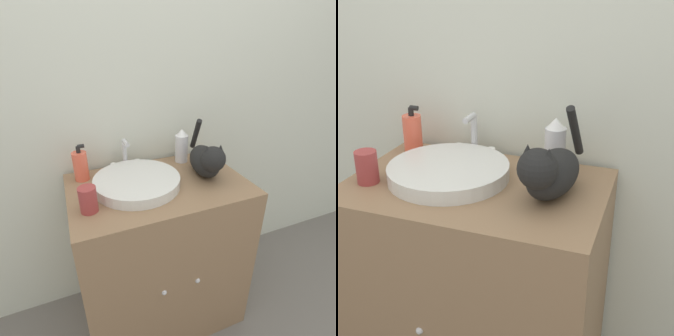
% 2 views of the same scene
% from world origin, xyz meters
% --- Properties ---
extents(wall_back, '(6.00, 0.05, 2.50)m').
position_xyz_m(wall_back, '(0.00, 0.59, 1.25)').
color(wall_back, silver).
rests_on(wall_back, ground_plane).
extents(vanity_cabinet, '(0.83, 0.56, 0.87)m').
position_xyz_m(vanity_cabinet, '(0.00, 0.27, 0.44)').
color(vanity_cabinet, '#8C6B4C').
rests_on(vanity_cabinet, ground_plane).
extents(sink_basin, '(0.40, 0.40, 0.05)m').
position_xyz_m(sink_basin, '(-0.10, 0.29, 0.90)').
color(sink_basin, silver).
rests_on(sink_basin, vanity_cabinet).
extents(faucet, '(0.16, 0.09, 0.16)m').
position_xyz_m(faucet, '(-0.10, 0.50, 0.94)').
color(faucet, silver).
rests_on(faucet, vanity_cabinet).
extents(cat, '(0.18, 0.39, 0.25)m').
position_xyz_m(cat, '(0.25, 0.26, 0.96)').
color(cat, black).
rests_on(cat, vanity_cabinet).
extents(soap_bottle, '(0.07, 0.07, 0.18)m').
position_xyz_m(soap_bottle, '(-0.33, 0.46, 0.95)').
color(soap_bottle, '#EF6047').
rests_on(soap_bottle, vanity_cabinet).
extents(spray_bottle, '(0.07, 0.07, 0.19)m').
position_xyz_m(spray_bottle, '(0.21, 0.47, 0.96)').
color(spray_bottle, silver).
rests_on(spray_bottle, vanity_cabinet).
extents(cup, '(0.07, 0.07, 0.11)m').
position_xyz_m(cup, '(-0.33, 0.17, 0.93)').
color(cup, '#9E3838').
rests_on(cup, vanity_cabinet).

